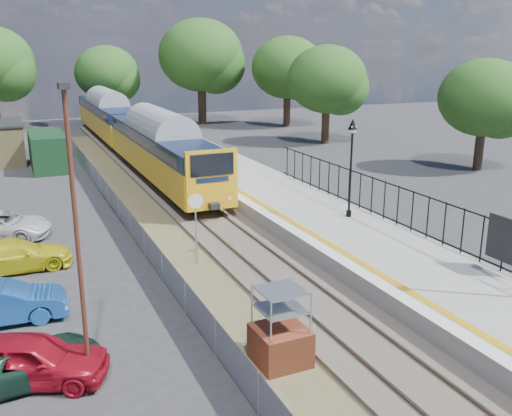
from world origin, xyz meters
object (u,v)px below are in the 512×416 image
brick_plinth (281,328)px  carpark_lamp (76,224)px  train (129,128)px  car_red (31,359)px  speed_sign (196,216)px  victorian_lamp_north (352,145)px  car_yellow (14,255)px  car_blue (0,303)px  car_green (26,362)px

brick_plinth → carpark_lamp: size_ratio=0.29×
train → car_red: size_ratio=10.23×
speed_sign → car_red: (-6.58, -6.34, -1.41)m
victorian_lamp_north → carpark_lamp: bearing=-148.8°
train → car_red: train is taller
car_red → car_yellow: 8.73m
carpark_lamp → car_blue: bearing=114.6°
speed_sign → carpark_lamp: 8.95m
brick_plinth → carpark_lamp: carpark_lamp is taller
carpark_lamp → car_red: carpark_lamp is taller
car_green → car_red: bearing=-142.0°
victorian_lamp_north → train: size_ratio=0.11×
car_green → victorian_lamp_north: bearing=-70.9°
car_red → carpark_lamp: bearing=-89.4°
victorian_lamp_north → car_blue: victorian_lamp_north is taller
car_red → car_yellow: car_red is taller
speed_sign → car_red: speed_sign is taller
victorian_lamp_north → car_blue: 15.89m
speed_sign → car_blue: 7.80m
train → victorian_lamp_north: bearing=-77.9°
victorian_lamp_north → brick_plinth: (-7.98, -9.09, -3.20)m
brick_plinth → car_yellow: 12.43m
train → car_yellow: size_ratio=9.35×
car_red → speed_sign: bearing=-23.2°
car_blue → carpark_lamp: bearing=-152.2°
car_green → car_blue: size_ratio=0.98×
speed_sign → carpark_lamp: size_ratio=0.39×
car_blue → car_green: bearing=-167.9°
car_yellow → brick_plinth: bearing=-148.6°
car_green → car_red: size_ratio=1.00×
train → speed_sign: (-2.50, -25.62, -0.25)m
brick_plinth → car_yellow: (-6.62, 10.51, -0.46)m
victorian_lamp_north → car_yellow: size_ratio=1.05×
train → carpark_lamp: bearing=-103.3°
car_yellow → carpark_lamp: bearing=-171.1°
brick_plinth → car_red: (-6.40, 1.79, -0.42)m
carpark_lamp → car_yellow: size_ratio=1.78×
train → carpark_lamp: 33.49m
victorian_lamp_north → train: 25.30m
car_blue → victorian_lamp_north: bearing=-74.7°
carpark_lamp → car_yellow: 10.14m
brick_plinth → car_red: bearing=164.4°
carpark_lamp → car_red: bearing=157.7°
speed_sign → car_yellow: (-6.80, 2.38, -1.46)m
brick_plinth → carpark_lamp: (-5.03, 1.22, 3.30)m
brick_plinth → speed_sign: 8.19m
car_red → car_yellow: size_ratio=0.91×
carpark_lamp → car_green: size_ratio=1.95×
brick_plinth → speed_sign: bearing=88.7°
train → car_red: (-9.08, -31.96, -1.66)m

